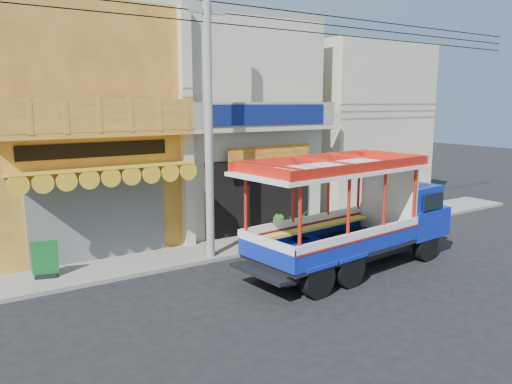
% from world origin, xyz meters
% --- Properties ---
extents(ground, '(90.00, 90.00, 0.00)m').
position_xyz_m(ground, '(0.00, 0.00, 0.00)').
color(ground, black).
rests_on(ground, ground).
extents(sidewalk, '(30.00, 2.00, 0.12)m').
position_xyz_m(sidewalk, '(0.00, 4.00, 0.06)').
color(sidewalk, slate).
rests_on(sidewalk, ground).
extents(shophouse_left, '(6.00, 7.50, 8.24)m').
position_xyz_m(shophouse_left, '(-4.00, 7.96, 4.11)').
color(shophouse_left, '#AA6425').
rests_on(shophouse_left, ground).
extents(shophouse_right, '(6.00, 6.75, 8.24)m').
position_xyz_m(shophouse_right, '(2.00, 7.96, 4.11)').
color(shophouse_right, beige).
rests_on(shophouse_right, ground).
extents(party_pilaster, '(0.35, 0.30, 8.00)m').
position_xyz_m(party_pilaster, '(-1.00, 4.85, 4.00)').
color(party_pilaster, beige).
rests_on(party_pilaster, ground).
extents(filler_building_right, '(6.00, 6.00, 7.60)m').
position_xyz_m(filler_building_right, '(9.00, 8.00, 3.80)').
color(filler_building_right, beige).
rests_on(filler_building_right, ground).
extents(utility_pole, '(28.00, 0.26, 9.00)m').
position_xyz_m(utility_pole, '(-0.85, 3.30, 5.03)').
color(utility_pole, gray).
rests_on(utility_pole, ground).
extents(songthaew_truck, '(7.54, 3.10, 3.42)m').
position_xyz_m(songthaew_truck, '(2.63, 0.24, 1.65)').
color(songthaew_truck, black).
rests_on(songthaew_truck, ground).
extents(green_sign, '(0.68, 0.47, 1.05)m').
position_xyz_m(green_sign, '(-5.81, 4.09, 0.56)').
color(green_sign, black).
rests_on(green_sign, sidewalk).
extents(potted_plant_a, '(1.07, 1.02, 0.93)m').
position_xyz_m(potted_plant_a, '(2.81, 3.75, 0.58)').
color(potted_plant_a, '#225A19').
rests_on(potted_plant_a, sidewalk).
extents(potted_plant_b, '(0.56, 0.62, 0.92)m').
position_xyz_m(potted_plant_b, '(1.94, 3.63, 0.58)').
color(potted_plant_b, '#225A19').
rests_on(potted_plant_b, sidewalk).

